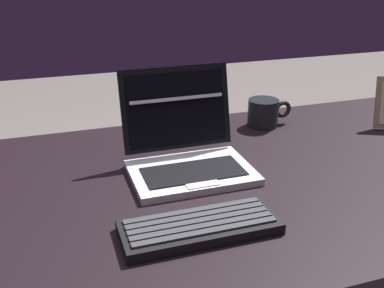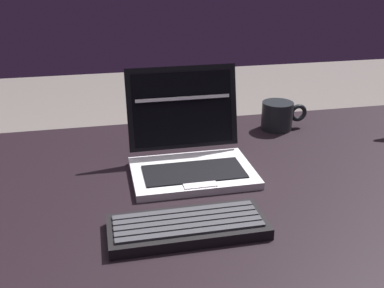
% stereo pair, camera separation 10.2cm
% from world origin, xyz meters
% --- Properties ---
extents(desk, '(1.52, 0.83, 0.73)m').
position_xyz_m(desk, '(0.00, 0.00, 0.65)').
color(desk, black).
rests_on(desk, ground).
extents(laptop_front, '(0.28, 0.25, 0.23)m').
position_xyz_m(laptop_front, '(-0.10, 0.07, 0.78)').
color(laptop_front, silver).
rests_on(laptop_front, desk).
extents(external_keyboard, '(0.30, 0.12, 0.03)m').
position_xyz_m(external_keyboard, '(-0.16, -0.19, 0.75)').
color(external_keyboard, black).
rests_on(external_keyboard, desk).
extents(coffee_mug, '(0.14, 0.09, 0.08)m').
position_xyz_m(coffee_mug, '(0.22, 0.28, 0.78)').
color(coffee_mug, black).
rests_on(coffee_mug, desk).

